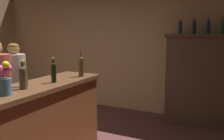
# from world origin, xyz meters

# --- Properties ---
(wall_back) EXTENTS (5.62, 0.12, 2.76)m
(wall_back) POSITION_xyz_m (0.00, 2.94, 1.38)
(wall_back) COLOR #A6835B
(wall_back) RESTS_ON ground
(bar_counter) EXTENTS (0.59, 2.24, 1.06)m
(bar_counter) POSITION_xyz_m (0.54, 0.02, 0.54)
(bar_counter) COLOR brown
(bar_counter) RESTS_ON ground
(display_cabinet) EXTENTS (1.14, 0.47, 1.64)m
(display_cabinet) POSITION_xyz_m (2.00, 2.61, 0.85)
(display_cabinet) COLOR #412F22
(display_cabinet) RESTS_ON ground
(wine_bottle_syrah) EXTENTS (0.08, 0.08, 0.29)m
(wine_bottle_syrah) POSITION_xyz_m (0.48, 0.06, 1.19)
(wine_bottle_syrah) COLOR #1B371A
(wine_bottle_syrah) RESTS_ON bar_counter
(wine_bottle_chardonnay) EXTENTS (0.06, 0.06, 0.30)m
(wine_bottle_chardonnay) POSITION_xyz_m (0.63, 0.37, 1.20)
(wine_bottle_chardonnay) COLOR black
(wine_bottle_chardonnay) RESTS_ON bar_counter
(wine_bottle_malbec) EXTENTS (0.08, 0.08, 0.30)m
(wine_bottle_malbec) POSITION_xyz_m (0.57, -0.04, 1.20)
(wine_bottle_malbec) COLOR #41311F
(wine_bottle_malbec) RESTS_ON bar_counter
(wine_bottle_riesling) EXTENTS (0.07, 0.07, 0.34)m
(wine_bottle_riesling) POSITION_xyz_m (0.69, 0.86, 1.21)
(wine_bottle_riesling) COLOR #413316
(wine_bottle_riesling) RESTS_ON bar_counter
(flower_arrangement) EXTENTS (0.14, 0.15, 0.33)m
(flower_arrangement) POSITION_xyz_m (0.61, -0.31, 1.21)
(flower_arrangement) COLOR #335874
(flower_arrangement) RESTS_ON bar_counter
(display_bottle_left) EXTENTS (0.07, 0.07, 0.28)m
(display_bottle_left) POSITION_xyz_m (1.66, 2.61, 1.76)
(display_bottle_left) COLOR #242D3D
(display_bottle_left) RESTS_ON display_cabinet
(display_bottle_midleft) EXTENTS (0.07, 0.07, 0.28)m
(display_bottle_midleft) POSITION_xyz_m (1.90, 2.61, 1.76)
(display_bottle_midleft) COLOR #1E2533
(display_bottle_midleft) RESTS_ON display_cabinet
(display_bottle_center) EXTENTS (0.07, 0.07, 0.30)m
(display_bottle_center) POSITION_xyz_m (2.13, 2.61, 1.76)
(display_bottle_center) COLOR #192E36
(display_bottle_center) RESTS_ON display_cabinet
(display_bottle_midright) EXTENTS (0.07, 0.07, 0.28)m
(display_bottle_midright) POSITION_xyz_m (2.35, 2.61, 1.76)
(display_bottle_midright) COLOR #285134
(display_bottle_midright) RESTS_ON display_cabinet
(patron_redhead) EXTENTS (0.35, 0.35, 1.49)m
(patron_redhead) POSITION_xyz_m (-0.63, 0.92, 0.81)
(patron_redhead) COLOR maroon
(patron_redhead) RESTS_ON ground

